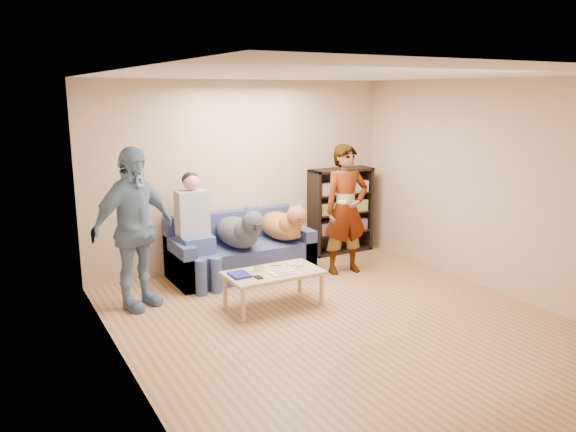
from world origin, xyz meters
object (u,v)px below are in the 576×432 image
notebook_blue (240,275)px  dog_tan (283,224)px  camera_silver (259,268)px  coffee_table (273,275)px  person_standing_left (134,229)px  sofa (240,253)px  bookshelf (340,209)px  person_seated (195,226)px  person_standing_right (346,209)px  dog_gray (240,231)px

notebook_blue → dog_tan: 1.62m
camera_silver → coffee_table: bearing=-45.0°
person_standing_left → sofa: bearing=-5.5°
dog_tan → bookshelf: (1.20, 0.37, 0.03)m
sofa → person_seated: 0.84m
camera_silver → sofa: 1.22m
sofa → coffee_table: bearing=-97.3°
person_standing_left → coffee_table: bearing=-53.6°
bookshelf → coffee_table: bearing=-142.1°
camera_silver → person_seated: 1.16m
coffee_table → person_standing_right: bearing=24.1°
dog_gray → dog_tan: size_ratio=1.08×
sofa → dog_gray: dog_gray is taller
person_standing_right → notebook_blue: bearing=-156.1°
person_seated → coffee_table: person_seated is taller
camera_silver → dog_gray: dog_gray is taller
person_standing_left → notebook_blue: person_standing_left is taller
bookshelf → person_standing_left: bearing=-166.9°
person_seated → bookshelf: 2.49m
sofa → bookshelf: 1.86m
person_standing_right → coffee_table: 1.67m
dog_gray → bookshelf: bearing=13.3°
person_standing_left → person_standing_right: bearing=-27.0°
dog_gray → bookshelf: 1.94m
person_standing_right → person_standing_left: size_ratio=0.95×
notebook_blue → camera_silver: (0.28, 0.07, 0.01)m
sofa → person_seated: bearing=-169.2°
person_standing_right → person_standing_left: bearing=-176.1°
person_seated → notebook_blue: bearing=-84.9°
person_standing_right → notebook_blue: 2.00m
bookshelf → dog_gray: bearing=-166.7°
person_standing_right → coffee_table: bearing=-149.9°
person_seated → dog_gray: (0.58, -0.09, -0.12)m
person_standing_right → sofa: 1.56m
person_seated → camera_silver: bearing=-70.1°
coffee_table → camera_silver: bearing=135.0°
dog_gray → notebook_blue: bearing=-114.7°
camera_silver → dog_gray: 1.01m
person_standing_right → camera_silver: person_standing_right is taller
dog_tan → coffee_table: dog_tan is taller
coffee_table → notebook_blue: bearing=172.9°
coffee_table → bookshelf: bookshelf is taller
camera_silver → dog_tan: 1.38m
sofa → camera_silver: bearing=-103.7°
person_standing_right → coffee_table: size_ratio=1.60×
person_seated → person_standing_right: bearing=-14.9°
dog_gray → person_seated: bearing=171.5°
person_standing_left → bookshelf: bearing=-11.8°
dog_gray → person_standing_right: bearing=-17.5°
camera_silver → coffee_table: 0.18m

